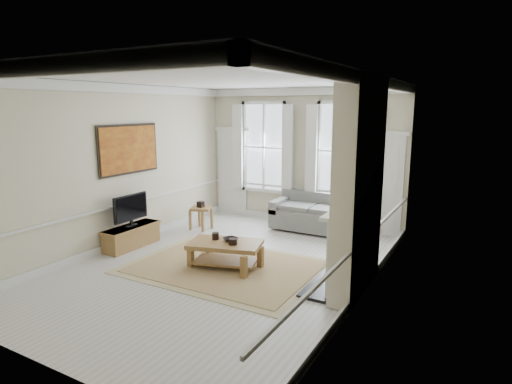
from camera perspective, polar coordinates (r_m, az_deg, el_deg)
The scene contains 23 objects.
floor at distance 8.11m, azimuth -4.37°, elevation -9.92°, with size 7.20×7.20×0.00m, color #B7B5AD.
ceiling at distance 7.58m, azimuth -4.76°, elevation 14.81°, with size 7.20×7.20×0.00m, color white.
back_wall at distance 10.82m, azimuth 6.12°, elevation 4.67°, with size 5.20×5.20×0.00m, color beige.
left_wall at distance 9.35m, azimuth -17.95°, elevation 3.17°, with size 7.20×7.20×0.00m, color beige.
right_wall at distance 6.60m, azimuth 14.57°, elevation 0.22°, with size 7.20×7.20×0.00m, color beige.
window_left at distance 11.20m, azimuth 1.07°, elevation 5.98°, with size 1.26×0.20×2.20m, color #B2BCC6, non-canonical shape.
window_right at distance 10.38m, azimuth 11.39°, elevation 5.35°, with size 1.26×0.20×2.20m, color #B2BCC6, non-canonical shape.
door_left at distance 11.80m, azimuth -3.20°, elevation 2.56°, with size 0.90×0.08×2.30m, color silver.
door_right at distance 10.23m, azimuth 16.57°, elevation 0.78°, with size 0.90×0.08×2.30m, color silver.
painting at distance 9.49m, azimuth -16.59°, elevation 5.49°, with size 0.05×1.66×1.06m, color #B67A1F.
chimney_breast at distance 6.84m, azimuth 13.58°, elevation 0.63°, with size 0.35×1.70×3.38m, color beige.
hearth at distance 7.44m, azimuth 9.76°, elevation -11.85°, with size 0.55×1.50×0.05m, color black.
fireplace at distance 7.13m, azimuth 11.47°, elevation -6.86°, with size 0.21×1.45×1.33m.
mirror at distance 6.84m, azimuth 11.98°, elevation 3.68°, with size 0.06×1.26×1.06m, color gold.
sofa at distance 10.39m, azimuth 7.84°, elevation -3.11°, with size 1.97×0.96×0.89m.
side_table at distance 10.45m, azimuth -7.37°, elevation -2.59°, with size 0.60×0.60×0.55m.
rug at distance 8.07m, azimuth -4.07°, elevation -9.92°, with size 3.50×2.60×0.02m, color #9E7D51.
coffee_table at distance 7.94m, azimuth -4.11°, elevation -7.24°, with size 1.47×1.10×0.49m.
ceramic_pot_a at distance 8.07m, azimuth -5.42°, elevation -5.87°, with size 0.13×0.13×0.13m, color black.
ceramic_pot_b at distance 7.75m, azimuth -3.09°, elevation -6.62°, with size 0.16×0.16×0.11m, color black.
bowl at distance 7.96m, azimuth -3.42°, elevation -6.33°, with size 0.26×0.26×0.06m, color black.
tv_stand at distance 9.48m, azimuth -16.26°, elevation -5.73°, with size 0.41×1.29×0.46m, color brown.
tv at distance 9.31m, azimuth -16.37°, elevation -2.06°, with size 0.08×0.90×0.68m.
Camera 1 is at (4.21, -6.29, 2.91)m, focal length 30.00 mm.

